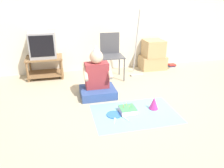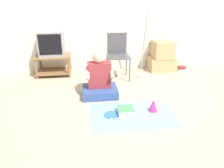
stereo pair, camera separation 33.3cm
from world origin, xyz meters
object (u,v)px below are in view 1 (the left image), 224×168
object	(u,v)px
person_seated	(97,80)
party_hat_blue	(154,103)
book_pile	(172,66)
birthday_cake	(128,110)
folding_chair	(111,52)
cardboard_box_stack	(153,56)
paper_plate	(114,115)
tv	(43,45)
dust_mop	(137,56)

from	to	relation	value
person_seated	party_hat_blue	world-z (taller)	person_seated
book_pile	birthday_cake	xyz separation A→B (m)	(-1.63, -1.76, -0.00)
folding_chair	cardboard_box_stack	size ratio (longest dim) A/B	1.36
book_pile	paper_plate	distance (m)	2.57
tv	birthday_cake	xyz separation A→B (m)	(1.22, -1.84, -0.64)
book_pile	paper_plate	xyz separation A→B (m)	(-1.85, -1.79, -0.04)
party_hat_blue	folding_chair	bearing A→B (deg)	101.90
tv	person_seated	bearing A→B (deg)	-51.91
cardboard_box_stack	birthday_cake	bearing A→B (deg)	-122.56
folding_chair	birthday_cake	bearing A→B (deg)	-93.95
tv	dust_mop	distance (m)	1.93
tv	dust_mop	xyz separation A→B (m)	(1.88, -0.32, -0.28)
cardboard_box_stack	person_seated	world-z (taller)	person_seated
cardboard_box_stack	party_hat_blue	size ratio (longest dim) A/B	3.55
dust_mop	person_seated	bearing A→B (deg)	-140.11
party_hat_blue	dust_mop	bearing A→B (deg)	80.82
party_hat_blue	paper_plate	xyz separation A→B (m)	(-0.63, -0.04, -0.09)
tv	person_seated	size ratio (longest dim) A/B	0.59
dust_mop	person_seated	size ratio (longest dim) A/B	1.58
tv	paper_plate	distance (m)	2.22
folding_chair	paper_plate	distance (m)	1.65
book_pile	paper_plate	bearing A→B (deg)	-135.89
person_seated	birthday_cake	distance (m)	0.80
book_pile	folding_chair	bearing A→B (deg)	-170.59
tv	dust_mop	world-z (taller)	dust_mop
tv	birthday_cake	size ratio (longest dim) A/B	2.15
birthday_cake	party_hat_blue	distance (m)	0.42
paper_plate	book_pile	bearing A→B (deg)	44.11
tv	party_hat_blue	size ratio (longest dim) A/B	2.69
cardboard_box_stack	book_pile	distance (m)	0.54
cardboard_box_stack	tv	bearing A→B (deg)	179.78
folding_chair	party_hat_blue	world-z (taller)	folding_chair
dust_mop	paper_plate	xyz separation A→B (m)	(-0.87, -1.55, -0.40)
party_hat_blue	paper_plate	size ratio (longest dim) A/B	0.86
birthday_cake	party_hat_blue	xyz separation A→B (m)	(0.42, 0.02, 0.05)
tv	folding_chair	world-z (taller)	tv
dust_mop	birthday_cake	world-z (taller)	dust_mop
party_hat_blue	paper_plate	bearing A→B (deg)	-175.96
tv	cardboard_box_stack	distance (m)	2.42
book_pile	person_seated	xyz separation A→B (m)	(-1.96, -1.07, 0.22)
tv	person_seated	world-z (taller)	tv
cardboard_box_stack	paper_plate	world-z (taller)	cardboard_box_stack
folding_chair	party_hat_blue	size ratio (longest dim) A/B	4.82
tv	person_seated	xyz separation A→B (m)	(0.90, -1.14, -0.41)
book_pile	person_seated	size ratio (longest dim) A/B	0.19
tv	party_hat_blue	distance (m)	2.52
birthday_cake	paper_plate	world-z (taller)	birthday_cake
book_pile	birthday_cake	bearing A→B (deg)	-132.81
dust_mop	birthday_cake	size ratio (longest dim) A/B	5.78
book_pile	tv	bearing A→B (deg)	178.47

